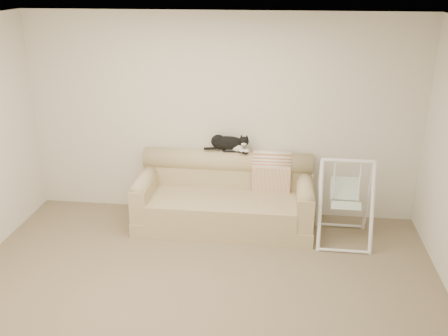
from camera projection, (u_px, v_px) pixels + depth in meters
The scene contains 8 objects.
ground_plane at pixel (197, 298), 4.94m from camera, with size 5.00×5.00×0.00m, color #76674F.
room_shell at pixel (193, 153), 4.39m from camera, with size 5.04×4.04×2.60m.
sofa at pixel (225, 198), 6.30m from camera, with size 2.20×0.93×0.90m.
remote_a at pixel (230, 151), 6.31m from camera, with size 0.18×0.06×0.03m.
remote_b at pixel (242, 152), 6.27m from camera, with size 0.17×0.13×0.02m.
tuxedo_cat at pixel (229, 143), 6.29m from camera, with size 0.58×0.25×0.23m.
throw_blanket at pixel (272, 166), 6.31m from camera, with size 0.48×0.38×0.58m.
baby_swing at pixel (345, 200), 5.86m from camera, with size 0.64×0.68×1.04m.
Camera 1 is at (0.77, -4.07, 3.01)m, focal length 40.00 mm.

